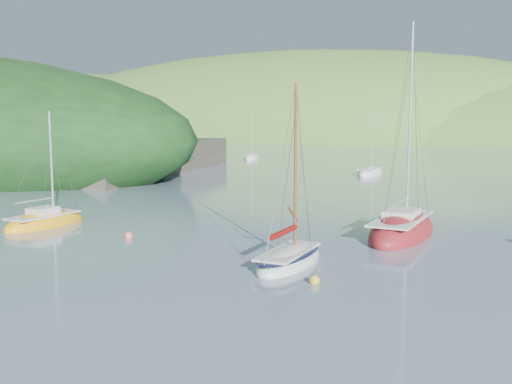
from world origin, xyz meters
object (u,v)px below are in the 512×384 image
at_px(sailboat_yellow, 45,223).
at_px(distant_sloop_a, 370,173).
at_px(daysailer_white, 289,260).
at_px(sloop_red, 402,231).
at_px(distant_sloop_c, 251,158).

distance_m(sailboat_yellow, distant_sloop_a, 39.49).
xyz_separation_m(daysailer_white, sloop_red, (3.17, 8.06, 0.03)).
xyz_separation_m(distant_sloop_a, distant_sloop_c, (-23.14, 18.26, -0.00)).
distance_m(daysailer_white, distant_sloop_a, 41.15).
xyz_separation_m(sailboat_yellow, distant_sloop_a, (9.51, 38.33, -0.01)).
distance_m(daysailer_white, sailboat_yellow, 16.05).
relative_size(sloop_red, sailboat_yellow, 1.68).
bearing_deg(distant_sloop_a, sailboat_yellow, -102.20).
distance_m(daysailer_white, distant_sloop_c, 65.89).
bearing_deg(sailboat_yellow, distant_sloop_a, 79.42).
bearing_deg(distant_sloop_a, daysailer_white, -79.36).
height_order(sailboat_yellow, distant_sloop_a, distant_sloop_a).
relative_size(sailboat_yellow, distant_sloop_c, 0.82).
relative_size(distant_sloop_a, distant_sloop_c, 1.04).
relative_size(daysailer_white, distant_sloop_c, 0.93).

